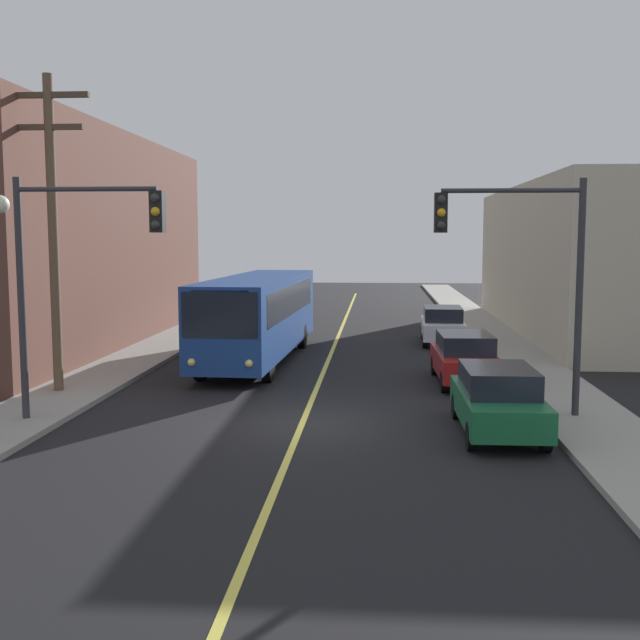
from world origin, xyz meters
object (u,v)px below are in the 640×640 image
at_px(parked_car_green, 498,399).
at_px(utility_pole_near, 53,218).
at_px(parked_car_white, 443,324).
at_px(parked_car_red, 465,357).
at_px(traffic_signal_left_corner, 80,253).
at_px(city_bus, 259,313).
at_px(traffic_signal_right_corner, 519,252).

xyz_separation_m(parked_car_green, utility_pole_near, (-12.35, 3.61, 4.39)).
distance_m(parked_car_green, parked_car_white, 15.78).
bearing_deg(parked_car_red, traffic_signal_left_corner, -147.98).
bearing_deg(utility_pole_near, traffic_signal_left_corner, -58.17).
height_order(city_bus, utility_pole_near, utility_pole_near).
xyz_separation_m(parked_car_green, traffic_signal_left_corner, (-10.17, 0.09, 3.46)).
height_order(parked_car_green, traffic_signal_right_corner, traffic_signal_right_corner).
bearing_deg(utility_pole_near, city_bus, 53.63).
bearing_deg(parked_car_green, parked_car_white, 90.08).
xyz_separation_m(city_bus, traffic_signal_right_corner, (8.02, -8.90, 2.49)).
relative_size(parked_car_green, utility_pole_near, 0.48).
xyz_separation_m(parked_car_green, parked_car_red, (-0.09, 6.40, 0.00)).
relative_size(parked_car_green, parked_car_red, 0.99).
xyz_separation_m(city_bus, parked_car_green, (7.37, -10.38, -0.98)).
bearing_deg(traffic_signal_right_corner, utility_pole_near, 170.68).
distance_m(traffic_signal_left_corner, traffic_signal_right_corner, 10.91).
bearing_deg(parked_car_red, traffic_signal_right_corner, -81.46).
bearing_deg(traffic_signal_left_corner, traffic_signal_right_corner, 7.29).
distance_m(parked_car_red, utility_pole_near, 13.32).
relative_size(parked_car_white, traffic_signal_right_corner, 0.74).
distance_m(parked_car_green, traffic_signal_left_corner, 10.74).
bearing_deg(parked_car_green, city_bus, 125.36).
relative_size(city_bus, utility_pole_near, 1.33).
distance_m(city_bus, parked_car_white, 9.17).
bearing_deg(traffic_signal_right_corner, parked_car_white, 92.71).
xyz_separation_m(city_bus, parked_car_red, (7.28, -3.98, -0.98)).
bearing_deg(traffic_signal_left_corner, utility_pole_near, 121.83).
height_order(utility_pole_near, traffic_signal_left_corner, utility_pole_near).
bearing_deg(parked_car_green, traffic_signal_right_corner, 66.14).
bearing_deg(utility_pole_near, traffic_signal_right_corner, -9.32).
bearing_deg(traffic_signal_left_corner, parked_car_white, 57.11).
height_order(parked_car_green, parked_car_red, same).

